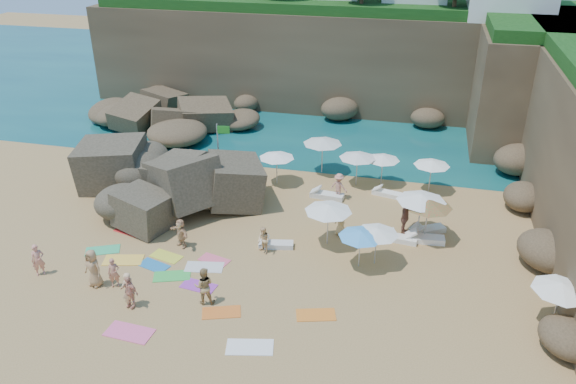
% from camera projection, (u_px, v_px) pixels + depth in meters
% --- Properties ---
extents(ground, '(120.00, 120.00, 0.00)m').
position_uv_depth(ground, '(236.00, 249.00, 28.47)').
color(ground, tan).
rests_on(ground, ground).
extents(seawater, '(120.00, 120.00, 0.00)m').
position_uv_depth(seawater, '(334.00, 86.00, 54.46)').
color(seawater, '#0C4751').
rests_on(seawater, ground).
extents(cliff_back, '(44.00, 8.00, 8.00)m').
position_uv_depth(cliff_back, '(349.00, 58.00, 47.89)').
color(cliff_back, brown).
rests_on(cliff_back, ground).
extents(cliff_corner, '(10.00, 12.00, 8.00)m').
position_uv_depth(cliff_corner, '(546.00, 86.00, 40.38)').
color(cliff_corner, brown).
rests_on(cliff_corner, ground).
extents(rock_promontory, '(12.00, 7.00, 2.00)m').
position_uv_depth(rock_promontory, '(169.00, 125.00, 44.67)').
color(rock_promontory, brown).
rests_on(rock_promontory, ground).
extents(marina_masts, '(3.10, 0.10, 6.00)m').
position_uv_depth(marina_masts, '(174.00, 46.00, 56.61)').
color(marina_masts, white).
rests_on(marina_masts, ground).
extents(rock_outcrop, '(9.20, 7.32, 3.42)m').
position_uv_depth(rock_outcrop, '(166.00, 204.00, 32.79)').
color(rock_outcrop, brown).
rests_on(rock_outcrop, ground).
extents(flag_pole, '(0.80, 0.16, 4.13)m').
position_uv_depth(flag_pole, '(220.00, 148.00, 33.57)').
color(flag_pole, silver).
rests_on(flag_pole, ground).
extents(parasol_0, '(2.27, 2.27, 2.14)m').
position_uv_depth(parasol_0, '(358.00, 155.00, 34.22)').
color(parasol_0, silver).
rests_on(parasol_0, ground).
extents(parasol_1, '(2.52, 2.52, 2.38)m').
position_uv_depth(parasol_1, '(323.00, 141.00, 35.77)').
color(parasol_1, silver).
rests_on(parasol_1, ground).
extents(parasol_2, '(2.09, 2.09, 1.98)m').
position_uv_depth(parasol_2, '(383.00, 157.00, 34.33)').
color(parasol_2, silver).
rests_on(parasol_2, ground).
extents(parasol_3, '(2.16, 2.16, 2.05)m').
position_uv_depth(parasol_3, '(432.00, 163.00, 33.45)').
color(parasol_3, silver).
rests_on(parasol_3, ground).
extents(parasol_5, '(2.20, 2.20, 2.08)m').
position_uv_depth(parasol_5, '(277.00, 155.00, 34.40)').
color(parasol_5, silver).
rests_on(parasol_5, ground).
extents(parasol_6, '(2.45, 2.45, 2.31)m').
position_uv_depth(parasol_6, '(429.00, 203.00, 28.34)').
color(parasol_6, silver).
rests_on(parasol_6, ground).
extents(parasol_7, '(2.42, 2.42, 2.28)m').
position_uv_depth(parasol_7, '(328.00, 208.00, 27.97)').
color(parasol_7, silver).
rests_on(parasol_7, ground).
extents(parasol_8, '(2.10, 2.10, 1.99)m').
position_uv_depth(parasol_8, '(377.00, 231.00, 26.50)').
color(parasol_8, silver).
rests_on(parasol_8, ground).
extents(parasol_9, '(2.57, 2.57, 2.43)m').
position_uv_depth(parasol_9, '(422.00, 198.00, 28.67)').
color(parasol_9, silver).
rests_on(parasol_9, ground).
extents(parasol_10, '(2.12, 2.12, 2.00)m').
position_uv_depth(parasol_10, '(361.00, 234.00, 26.25)').
color(parasol_10, silver).
rests_on(parasol_10, ground).
extents(parasol_11, '(2.31, 2.31, 2.18)m').
position_uv_depth(parasol_11, '(562.00, 287.00, 22.29)').
color(parasol_11, silver).
rests_on(parasol_11, ground).
extents(lounger_0, '(1.82, 0.97, 0.27)m').
position_uv_depth(lounger_0, '(387.00, 194.00, 33.68)').
color(lounger_0, white).
rests_on(lounger_0, ground).
extents(lounger_1, '(2.05, 0.84, 0.31)m').
position_uv_depth(lounger_1, '(327.00, 196.00, 33.41)').
color(lounger_1, silver).
rests_on(lounger_1, ground).
extents(lounger_2, '(2.05, 0.84, 0.31)m').
position_uv_depth(lounger_2, '(425.00, 239.00, 29.02)').
color(lounger_2, white).
rests_on(lounger_2, ground).
extents(lounger_3, '(1.83, 0.92, 0.27)m').
position_uv_depth(lounger_3, '(276.00, 245.00, 28.56)').
color(lounger_3, silver).
rests_on(lounger_3, ground).
extents(lounger_4, '(1.86, 0.81, 0.28)m').
position_uv_depth(lounger_4, '(400.00, 239.00, 29.08)').
color(lounger_4, white).
rests_on(lounger_4, ground).
extents(lounger_5, '(1.98, 1.54, 0.30)m').
position_uv_depth(lounger_5, '(427.00, 230.00, 29.81)').
color(lounger_5, silver).
rests_on(lounger_5, ground).
extents(towel_1, '(2.00, 1.09, 0.03)m').
position_uv_depth(towel_1, '(129.00, 332.00, 22.84)').
color(towel_1, '#F45E92').
rests_on(towel_1, ground).
extents(towel_2, '(1.82, 1.32, 0.03)m').
position_uv_depth(towel_2, '(221.00, 312.00, 23.97)').
color(towel_2, orange).
rests_on(towel_2, ground).
extents(towel_3, '(1.87, 1.47, 0.03)m').
position_uv_depth(towel_3, '(103.00, 250.00, 28.33)').
color(towel_3, '#34B674').
rests_on(towel_3, ground).
extents(towel_4, '(2.08, 1.39, 0.03)m').
position_uv_depth(towel_4, '(123.00, 260.00, 27.53)').
color(towel_4, yellow).
rests_on(towel_4, ground).
extents(towel_5, '(1.96, 1.23, 0.03)m').
position_uv_depth(towel_5, '(204.00, 267.00, 26.99)').
color(towel_5, silver).
rests_on(towel_5, ground).
extents(towel_6, '(1.70, 1.01, 0.03)m').
position_uv_depth(towel_6, '(199.00, 286.00, 25.64)').
color(towel_6, purple).
rests_on(towel_6, ground).
extents(towel_7, '(1.80, 1.18, 0.03)m').
position_uv_depth(towel_7, '(130.00, 231.00, 30.03)').
color(towel_7, red).
rests_on(towel_7, ground).
extents(towel_8, '(1.69, 1.18, 0.03)m').
position_uv_depth(towel_8, '(154.00, 266.00, 27.12)').
color(towel_8, '#2275B6').
rests_on(towel_8, ground).
extents(towel_9, '(1.65, 1.12, 0.03)m').
position_uv_depth(towel_9, '(214.00, 260.00, 27.54)').
color(towel_9, '#F05D79').
rests_on(towel_9, ground).
extents(towel_10, '(1.83, 1.27, 0.03)m').
position_uv_depth(towel_10, '(316.00, 315.00, 23.83)').
color(towel_10, orange).
rests_on(towel_10, ground).
extents(towel_11, '(1.90, 1.38, 0.03)m').
position_uv_depth(towel_11, '(172.00, 276.00, 26.34)').
color(towel_11, green).
rests_on(towel_11, ground).
extents(towel_12, '(1.72, 1.15, 0.03)m').
position_uv_depth(towel_12, '(166.00, 256.00, 27.83)').
color(towel_12, yellow).
rests_on(towel_12, ground).
extents(towel_13, '(2.02, 1.31, 0.03)m').
position_uv_depth(towel_13, '(250.00, 347.00, 22.07)').
color(towel_13, white).
rests_on(towel_13, ground).
extents(person_stand_0, '(0.70, 0.67, 1.61)m').
position_uv_depth(person_stand_0, '(38.00, 260.00, 26.13)').
color(person_stand_0, tan).
rests_on(person_stand_0, ground).
extents(person_stand_1, '(1.02, 0.90, 1.77)m').
position_uv_depth(person_stand_1, '(204.00, 286.00, 24.20)').
color(person_stand_1, '#A78853').
rests_on(person_stand_1, ground).
extents(person_stand_2, '(1.12, 0.77, 1.61)m').
position_uv_depth(person_stand_2, '(339.00, 186.00, 33.05)').
color(person_stand_2, tan).
rests_on(person_stand_2, ground).
extents(person_stand_3, '(0.67, 1.16, 1.87)m').
position_uv_depth(person_stand_3, '(405.00, 218.00, 29.43)').
color(person_stand_3, brown).
rests_on(person_stand_3, ground).
extents(person_stand_4, '(0.83, 0.89, 1.63)m').
position_uv_depth(person_stand_4, '(341.00, 221.00, 29.35)').
color(person_stand_4, tan).
rests_on(person_stand_4, ground).
extents(person_stand_5, '(1.59, 0.94, 1.65)m').
position_uv_depth(person_stand_5, '(142.00, 149.00, 38.08)').
color(person_stand_5, tan).
rests_on(person_stand_5, ground).
extents(person_stand_6, '(0.63, 0.73, 1.70)m').
position_uv_depth(person_stand_6, '(128.00, 289.00, 24.04)').
color(person_stand_6, '#EEBD87').
rests_on(person_stand_6, ground).
extents(person_lie_1, '(1.23, 1.72, 0.38)m').
position_uv_depth(person_lie_1, '(131.00, 303.00, 24.24)').
color(person_lie_1, '#E7A283').
rests_on(person_lie_1, ground).
extents(person_lie_2, '(1.34, 2.00, 0.49)m').
position_uv_depth(person_lie_2, '(96.00, 281.00, 25.61)').
color(person_lie_2, '#A77E53').
rests_on(person_lie_2, ground).
extents(person_lie_3, '(2.02, 2.05, 0.41)m').
position_uv_depth(person_lie_3, '(182.00, 243.00, 28.58)').
color(person_lie_3, tan).
rests_on(person_lie_3, ground).
extents(person_lie_4, '(1.11, 1.52, 0.34)m').
position_uv_depth(person_lie_4, '(116.00, 283.00, 25.57)').
color(person_lie_4, tan).
rests_on(person_lie_4, ground).
extents(person_lie_5, '(1.37, 1.55, 0.53)m').
position_uv_depth(person_lie_5, '(264.00, 248.00, 28.02)').
color(person_lie_5, '#EEC387').
rests_on(person_lie_5, ground).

